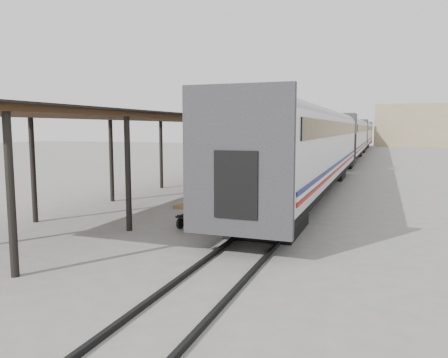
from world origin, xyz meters
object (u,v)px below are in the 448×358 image
at_px(baggage_cart, 207,208).
at_px(pedestrian, 241,168).
at_px(luggage_tug, 258,170).
at_px(porter, 206,179).

distance_m(baggage_cart, pedestrian, 13.79).
xyz_separation_m(luggage_tug, pedestrian, (-0.91, -0.94, 0.23)).
xyz_separation_m(baggage_cart, porter, (0.25, -0.65, 1.13)).
relative_size(baggage_cart, luggage_tug, 1.59).
relative_size(baggage_cart, pedestrian, 1.50).
bearing_deg(pedestrian, porter, 124.70).
bearing_deg(baggage_cart, pedestrian, 112.68).
relative_size(luggage_tug, porter, 0.88).
distance_m(luggage_tug, pedestrian, 1.33).
height_order(baggage_cart, pedestrian, pedestrian).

